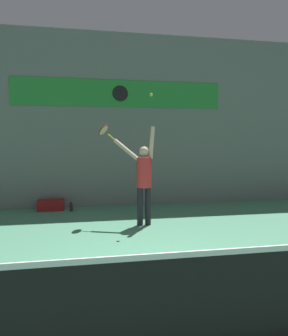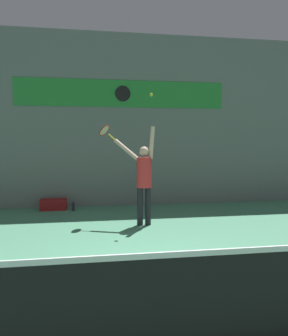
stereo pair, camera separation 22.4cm
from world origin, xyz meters
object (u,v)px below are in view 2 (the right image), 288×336
(tennis_player, at_px, (144,176))
(equipment_bag, at_px, (54,204))
(scoreboard_clock, at_px, (123,94))
(tennis_ball, at_px, (151,95))
(water_bottle, at_px, (73,207))
(tennis_racket, at_px, (105,131))

(tennis_player, relative_size, equipment_bag, 3.14)
(scoreboard_clock, xyz_separation_m, tennis_player, (0.23, -2.37, -2.16))
(tennis_player, height_order, tennis_ball, tennis_ball)
(water_bottle, bearing_deg, scoreboard_clock, 21.17)
(scoreboard_clock, relative_size, tennis_player, 0.20)
(tennis_ball, bearing_deg, scoreboard_clock, 99.28)
(tennis_player, xyz_separation_m, equipment_bag, (-2.19, 2.03, -0.95))
(scoreboard_clock, distance_m, water_bottle, 3.50)
(tennis_racket, xyz_separation_m, water_bottle, (-0.83, 1.30, -2.01))
(scoreboard_clock, height_order, tennis_ball, scoreboard_clock)
(equipment_bag, bearing_deg, scoreboard_clock, 9.76)
(scoreboard_clock, xyz_separation_m, tennis_racket, (-0.59, -1.85, -1.14))
(equipment_bag, bearing_deg, tennis_player, -42.84)
(scoreboard_clock, height_order, water_bottle, scoreboard_clock)
(tennis_racket, bearing_deg, scoreboard_clock, 72.18)
(tennis_racket, relative_size, equipment_bag, 0.62)
(scoreboard_clock, height_order, equipment_bag, scoreboard_clock)
(tennis_racket, bearing_deg, tennis_player, -32.46)
(tennis_player, xyz_separation_m, tennis_ball, (0.17, -0.03, 1.80))
(tennis_racket, distance_m, equipment_bag, 2.84)
(scoreboard_clock, relative_size, tennis_racket, 1.02)
(water_bottle, height_order, equipment_bag, equipment_bag)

